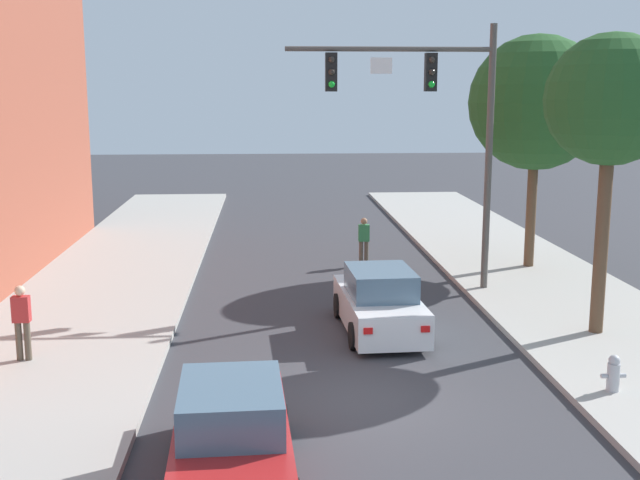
{
  "coord_description": "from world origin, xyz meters",
  "views": [
    {
      "loc": [
        -1.71,
        -14.2,
        5.84
      ],
      "look_at": [
        -0.35,
        6.06,
        2.0
      ],
      "focal_mm": 44.6,
      "sensor_mm": 36.0,
      "label": 1
    }
  ],
  "objects_px": {
    "car_following_red": "(232,437)",
    "fire_hydrant": "(613,373)",
    "car_lead_white": "(379,303)",
    "street_tree_second": "(536,103)",
    "pedestrian_sidewalk_left_walker": "(22,319)",
    "traffic_signal_mast": "(434,109)",
    "street_tree_nearest": "(611,102)",
    "pedestrian_crossing_road": "(364,239)"
  },
  "relations": [
    {
      "from": "traffic_signal_mast",
      "to": "street_tree_second",
      "type": "relative_size",
      "value": 1.01
    },
    {
      "from": "car_lead_white",
      "to": "street_tree_nearest",
      "type": "relative_size",
      "value": 0.62
    },
    {
      "from": "car_lead_white",
      "to": "car_following_red",
      "type": "bearing_deg",
      "value": -113.82
    },
    {
      "from": "pedestrian_sidewalk_left_walker",
      "to": "pedestrian_crossing_road",
      "type": "relative_size",
      "value": 1.0
    },
    {
      "from": "pedestrian_sidewalk_left_walker",
      "to": "car_lead_white",
      "type": "bearing_deg",
      "value": 14.04
    },
    {
      "from": "car_following_red",
      "to": "street_tree_nearest",
      "type": "height_order",
      "value": "street_tree_nearest"
    },
    {
      "from": "traffic_signal_mast",
      "to": "street_tree_second",
      "type": "height_order",
      "value": "traffic_signal_mast"
    },
    {
      "from": "pedestrian_crossing_road",
      "to": "fire_hydrant",
      "type": "bearing_deg",
      "value": -74.3
    },
    {
      "from": "pedestrian_sidewalk_left_walker",
      "to": "street_tree_nearest",
      "type": "distance_m",
      "value": 13.86
    },
    {
      "from": "fire_hydrant",
      "to": "street_tree_second",
      "type": "xyz_separation_m",
      "value": [
        1.98,
        10.96,
        4.93
      ]
    },
    {
      "from": "traffic_signal_mast",
      "to": "fire_hydrant",
      "type": "relative_size",
      "value": 10.42
    },
    {
      "from": "car_lead_white",
      "to": "fire_hydrant",
      "type": "height_order",
      "value": "car_lead_white"
    },
    {
      "from": "car_following_red",
      "to": "pedestrian_sidewalk_left_walker",
      "type": "distance_m",
      "value": 7.17
    },
    {
      "from": "traffic_signal_mast",
      "to": "street_tree_second",
      "type": "xyz_separation_m",
      "value": [
        3.88,
        2.77,
        0.12
      ]
    },
    {
      "from": "traffic_signal_mast",
      "to": "fire_hydrant",
      "type": "distance_m",
      "value": 9.68
    },
    {
      "from": "traffic_signal_mast",
      "to": "car_lead_white",
      "type": "relative_size",
      "value": 1.74
    },
    {
      "from": "pedestrian_sidewalk_left_walker",
      "to": "street_tree_second",
      "type": "distance_m",
      "value": 16.73
    },
    {
      "from": "street_tree_second",
      "to": "car_following_red",
      "type": "bearing_deg",
      "value": -123.46
    },
    {
      "from": "pedestrian_crossing_road",
      "to": "street_tree_nearest",
      "type": "relative_size",
      "value": 0.23
    },
    {
      "from": "pedestrian_sidewalk_left_walker",
      "to": "street_tree_second",
      "type": "xyz_separation_m",
      "value": [
        13.8,
        8.39,
        4.37
      ]
    },
    {
      "from": "pedestrian_crossing_road",
      "to": "fire_hydrant",
      "type": "relative_size",
      "value": 2.28
    },
    {
      "from": "pedestrian_sidewalk_left_walker",
      "to": "street_tree_nearest",
      "type": "bearing_deg",
      "value": 5.09
    },
    {
      "from": "street_tree_second",
      "to": "car_lead_white",
      "type": "bearing_deg",
      "value": -132.45
    },
    {
      "from": "fire_hydrant",
      "to": "pedestrian_sidewalk_left_walker",
      "type": "bearing_deg",
      "value": 167.74
    },
    {
      "from": "pedestrian_sidewalk_left_walker",
      "to": "traffic_signal_mast",
      "type": "bearing_deg",
      "value": 29.55
    },
    {
      "from": "pedestrian_sidewalk_left_walker",
      "to": "street_tree_second",
      "type": "bearing_deg",
      "value": 31.31
    },
    {
      "from": "traffic_signal_mast",
      "to": "pedestrian_sidewalk_left_walker",
      "type": "bearing_deg",
      "value": -150.45
    },
    {
      "from": "traffic_signal_mast",
      "to": "pedestrian_crossing_road",
      "type": "distance_m",
      "value": 5.98
    },
    {
      "from": "car_lead_white",
      "to": "street_tree_nearest",
      "type": "distance_m",
      "value": 7.1
    },
    {
      "from": "car_lead_white",
      "to": "street_tree_nearest",
      "type": "bearing_deg",
      "value": -9.14
    },
    {
      "from": "traffic_signal_mast",
      "to": "pedestrian_crossing_road",
      "type": "xyz_separation_m",
      "value": [
        -1.46,
        3.77,
        -4.4
      ]
    },
    {
      "from": "fire_hydrant",
      "to": "car_lead_white",
      "type": "bearing_deg",
      "value": 130.47
    },
    {
      "from": "pedestrian_sidewalk_left_walker",
      "to": "fire_hydrant",
      "type": "xyz_separation_m",
      "value": [
        11.82,
        -2.57,
        -0.56
      ]
    },
    {
      "from": "pedestrian_sidewalk_left_walker",
      "to": "fire_hydrant",
      "type": "bearing_deg",
      "value": -12.26
    },
    {
      "from": "pedestrian_crossing_road",
      "to": "fire_hydrant",
      "type": "height_order",
      "value": "pedestrian_crossing_road"
    },
    {
      "from": "traffic_signal_mast",
      "to": "car_lead_white",
      "type": "bearing_deg",
      "value": -118.58
    },
    {
      "from": "car_following_red",
      "to": "fire_hydrant",
      "type": "bearing_deg",
      "value": 21.8
    },
    {
      "from": "car_following_red",
      "to": "fire_hydrant",
      "type": "xyz_separation_m",
      "value": [
        7.16,
        2.86,
        -0.22
      ]
    },
    {
      "from": "car_following_red",
      "to": "street_tree_second",
      "type": "height_order",
      "value": "street_tree_second"
    },
    {
      "from": "pedestrian_crossing_road",
      "to": "fire_hydrant",
      "type": "xyz_separation_m",
      "value": [
        3.36,
        -11.97,
        -0.41
      ]
    },
    {
      "from": "car_lead_white",
      "to": "street_tree_nearest",
      "type": "xyz_separation_m",
      "value": [
        5.11,
        -0.82,
        4.86
      ]
    },
    {
      "from": "car_lead_white",
      "to": "pedestrian_sidewalk_left_walker",
      "type": "relative_size",
      "value": 2.63
    }
  ]
}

